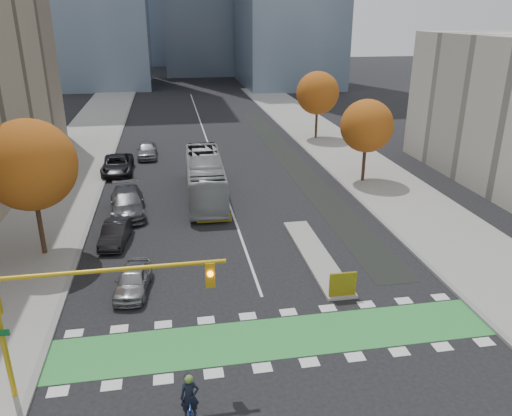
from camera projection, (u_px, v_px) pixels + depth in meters
name	position (u px, v px, depth m)	size (l,w,h in m)	color
ground	(284.00, 359.00, 20.97)	(300.00, 300.00, 0.00)	black
sidewalk_west	(47.00, 208.00, 37.13)	(7.00, 120.00, 0.15)	gray
sidewalk_east	(388.00, 187.00, 41.47)	(7.00, 120.00, 0.15)	gray
curb_west	(96.00, 205.00, 37.69)	(0.30, 120.00, 0.16)	gray
curb_east	(348.00, 190.00, 40.91)	(0.30, 120.00, 0.16)	gray
bike_crossing	(276.00, 338.00, 22.35)	(20.00, 3.00, 0.01)	green
centre_line	(207.00, 139.00, 57.67)	(0.15, 70.00, 0.01)	silver
bike_lane_paint	(290.00, 159.00, 49.70)	(2.50, 50.00, 0.01)	black
median_island	(315.00, 255.00, 29.85)	(1.60, 10.00, 0.16)	gray
hazard_board	(343.00, 284.00, 25.18)	(1.40, 0.12, 1.30)	yellow
tree_west	(30.00, 165.00, 28.01)	(5.20, 5.20, 8.22)	#332114
tree_east_near	(367.00, 126.00, 41.32)	(4.40, 4.40, 7.08)	#332114
tree_east_far	(318.00, 93.00, 55.95)	(4.80, 4.80, 7.65)	#332114
traffic_signal_west	(72.00, 300.00, 17.76)	(8.53, 0.56, 5.20)	#BF9914
cyclist	(191.00, 412.00, 17.16)	(0.74, 2.02, 2.31)	navy
bus	(205.00, 177.00, 39.00)	(2.76, 11.78, 3.28)	#9B9FA2
parked_car_a	(133.00, 280.00, 25.87)	(1.61, 3.99, 1.36)	gray
parked_car_b	(115.00, 233.00, 31.35)	(1.43, 4.10, 1.35)	black
parked_car_c	(127.00, 202.00, 35.94)	(2.40, 5.89, 1.71)	#494A4E
parked_car_d	(117.00, 165.00, 45.18)	(2.64, 5.72, 1.59)	black
parked_car_e	(147.00, 150.00, 50.17)	(1.88, 4.67, 1.59)	#95969A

